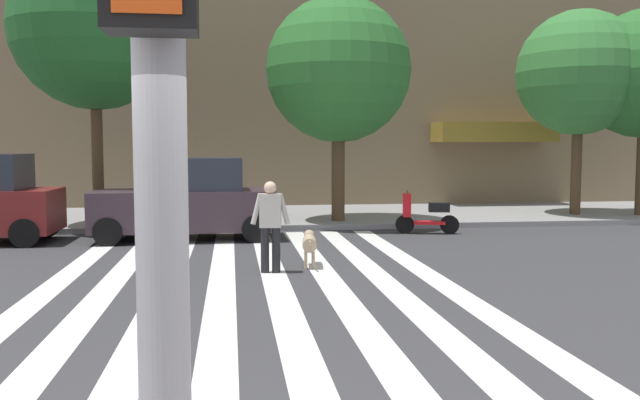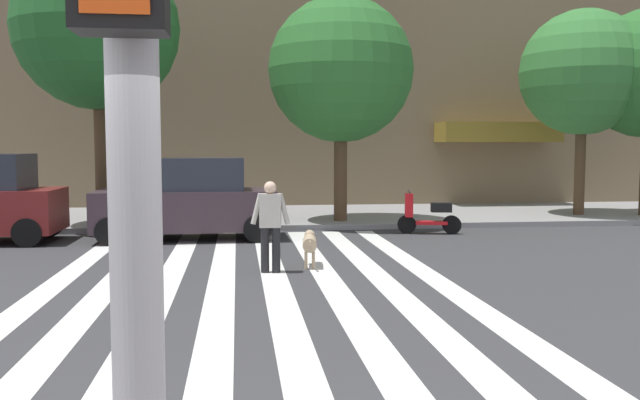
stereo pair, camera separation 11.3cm
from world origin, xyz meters
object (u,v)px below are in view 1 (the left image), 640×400
object	(u,v)px
street_tree_nearest	(94,28)
dog_on_leash	(309,243)
pedestrian_dog_walker	(270,221)
parked_scooter	(427,215)
street_tree_middle	(338,70)
street_tree_further	(579,73)
parked_car_behind_first	(186,200)

from	to	relation	value
street_tree_nearest	dog_on_leash	size ratio (longest dim) A/B	6.92
pedestrian_dog_walker	dog_on_leash	bearing A→B (deg)	34.45
parked_scooter	street_tree_nearest	size ratio (longest dim) A/B	0.22
parked_scooter	street_tree_middle	world-z (taller)	street_tree_middle
street_tree_further	parked_car_behind_first	bearing A→B (deg)	-165.50
street_tree_nearest	dog_on_leash	world-z (taller)	street_tree_nearest
street_tree_further	pedestrian_dog_walker	size ratio (longest dim) A/B	3.81
street_tree_nearest	parked_car_behind_first	bearing A→B (deg)	-41.20
street_tree_nearest	street_tree_middle	bearing A→B (deg)	0.47
street_tree_further	dog_on_leash	size ratio (longest dim) A/B	5.84
street_tree_nearest	dog_on_leash	bearing A→B (deg)	-51.01
parked_car_behind_first	pedestrian_dog_walker	size ratio (longest dim) A/B	2.64
parked_scooter	parked_car_behind_first	bearing A→B (deg)	-177.80
pedestrian_dog_walker	dog_on_leash	xyz separation A→B (m)	(0.76, 0.52, -0.48)
parked_scooter	dog_on_leash	distance (m)	5.54
street_tree_nearest	street_tree_middle	world-z (taller)	street_tree_nearest
parked_scooter	pedestrian_dog_walker	distance (m)	6.45
parked_car_behind_first	parked_scooter	world-z (taller)	parked_car_behind_first
dog_on_leash	parked_car_behind_first	bearing A→B (deg)	122.24
parked_scooter	street_tree_further	distance (m)	7.40
parked_scooter	pedestrian_dog_walker	size ratio (longest dim) A/B	0.99
street_tree_further	pedestrian_dog_walker	world-z (taller)	street_tree_further
parked_car_behind_first	dog_on_leash	size ratio (longest dim) A/B	4.06
parked_car_behind_first	street_tree_middle	world-z (taller)	street_tree_middle
street_tree_middle	street_tree_further	world-z (taller)	street_tree_middle
parked_car_behind_first	street_tree_nearest	xyz separation A→B (m)	(-2.46, 2.15, 4.41)
parked_scooter	street_tree_nearest	bearing A→B (deg)	167.34
street_tree_middle	pedestrian_dog_walker	xyz separation A→B (m)	(-2.31, -6.74, -3.44)
parked_scooter	street_tree_further	size ratio (longest dim) A/B	0.26
street_tree_further	pedestrian_dog_walker	bearing A→B (deg)	-142.66
street_tree_middle	pedestrian_dog_walker	size ratio (longest dim) A/B	3.81
parked_scooter	dog_on_leash	world-z (taller)	parked_scooter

